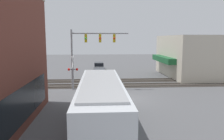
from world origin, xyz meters
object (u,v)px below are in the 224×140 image
Objects in this scene: parked_car_grey at (99,66)px; parked_car_black at (99,74)px; city_bus at (101,104)px; crossing_signal at (73,69)px.

parked_car_black is at bearing 180.00° from parked_car_grey.
city_bus is at bearing 180.00° from parked_car_grey.
parked_car_black is at bearing -0.00° from city_bus.
city_bus reaches higher than parked_car_black.
city_bus is 2.84× the size of crossing_signal.
city_bus reaches higher than parked_car_grey.
crossing_signal reaches higher than city_bus.
parked_car_grey is (15.62, -2.94, -1.64)m from crossing_signal.
crossing_signal is at bearing 157.97° from parked_car_black.
city_bus is 11.68m from crossing_signal.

